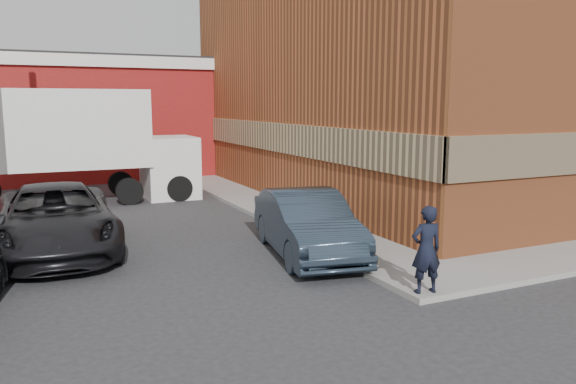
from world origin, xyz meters
name	(u,v)px	position (x,y,z in m)	size (l,w,h in m)	color
ground	(384,274)	(0.00, 0.00, 0.00)	(90.00, 90.00, 0.00)	#28282B
brick_building	(434,73)	(8.50, 9.00, 4.68)	(14.25, 18.25, 9.36)	#AB542C
sidewalk_west	(252,201)	(0.60, 9.00, 0.06)	(1.80, 18.00, 0.12)	gray
warehouse	(36,118)	(-6.00, 20.00, 2.81)	(16.30, 8.30, 5.60)	maroon
man	(426,250)	(-0.20, -1.55, 0.92)	(0.58, 0.38, 1.59)	black
sedan	(307,224)	(-0.80, 1.95, 0.75)	(1.58, 4.54, 1.50)	#2B3A49
suv_a	(56,219)	(-6.02, 4.74, 0.79)	(2.63, 5.71, 1.59)	black
box_truck	(79,138)	(-4.86, 11.49, 2.28)	(8.03, 2.54, 3.95)	white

